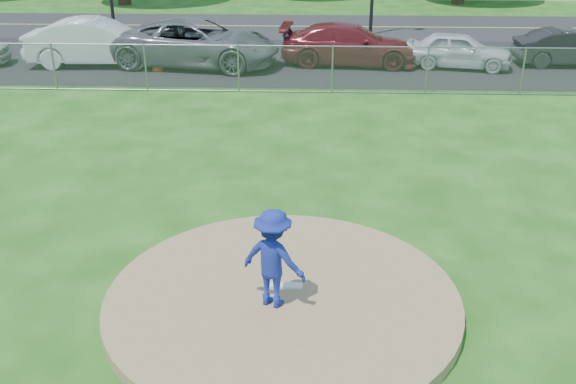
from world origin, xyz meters
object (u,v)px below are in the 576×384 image
parked_car_white (98,42)px  traffic_cone (157,60)px  parked_car_gray (196,43)px  parked_car_charcoal (571,48)px  parked_car_pearl (459,50)px  parked_car_darkred (350,44)px  pitcher (273,258)px

parked_car_white → traffic_cone: bearing=-110.7°
parked_car_gray → parked_car_charcoal: bearing=-78.5°
parked_car_pearl → parked_car_charcoal: 4.28m
parked_car_darkred → parked_car_pearl: size_ratio=1.35×
traffic_cone → parked_car_pearl: parked_car_pearl is taller
pitcher → parked_car_pearl: bearing=-86.2°
traffic_cone → parked_car_white: size_ratio=0.15×
parked_car_white → parked_car_gray: (3.67, 0.03, -0.00)m
pitcher → parked_car_charcoal: (10.09, 16.37, -0.29)m
pitcher → parked_car_white: bearing=-40.4°
pitcher → parked_car_charcoal: 19.23m
parked_car_white → parked_car_pearl: 13.36m
parked_car_gray → parked_car_charcoal: 13.94m
parked_car_pearl → traffic_cone: bearing=105.7°
traffic_cone → parked_car_white: (-2.34, 0.74, 0.46)m
parked_car_charcoal → pitcher: bearing=148.1°
pitcher → parked_car_white: pitcher is taller
traffic_cone → parked_car_charcoal: (15.27, 1.40, 0.27)m
parked_car_charcoal → parked_car_darkred: bearing=91.0°
parked_car_pearl → parked_car_charcoal: size_ratio=0.95×
parked_car_darkred → parked_car_pearl: (3.98, -0.37, -0.10)m
parked_car_darkred → parked_car_charcoal: bearing=-84.2°
parked_car_darkred → parked_car_gray: bearing=99.3°
pitcher → parked_car_charcoal: bearing=-97.6°
parked_car_white → parked_car_darkred: bearing=-90.2°
parked_car_white → parked_car_pearl: size_ratio=1.35×
parked_car_darkred → parked_car_pearl: parked_car_darkred is taller
parked_car_charcoal → parked_car_gray: bearing=92.4°
traffic_cone → parked_car_gray: size_ratio=0.13×
parked_car_charcoal → parked_car_pearl: bearing=97.0°
parked_car_white → parked_car_pearl: parked_car_white is taller
traffic_cone → parked_car_darkred: (7.04, 1.23, 0.36)m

